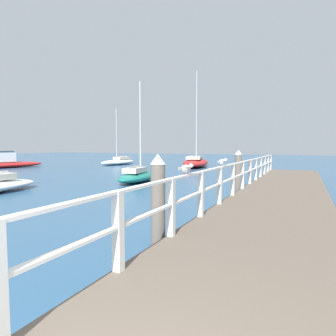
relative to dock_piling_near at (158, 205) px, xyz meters
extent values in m
cube|color=brown|center=(1.80, 6.27, -0.75)|extent=(3.00, 21.09, 0.52)
cube|color=silver|center=(0.38, -1.85, 0.04)|extent=(0.12, 0.12, 1.05)
cube|color=silver|center=(0.38, -0.22, 0.04)|extent=(0.12, 0.12, 1.05)
cube|color=silver|center=(0.38, 1.40, 0.04)|extent=(0.12, 0.12, 1.05)
cube|color=silver|center=(0.38, 3.02, 0.04)|extent=(0.12, 0.12, 1.05)
cube|color=silver|center=(0.38, 4.65, 0.04)|extent=(0.12, 0.12, 1.05)
cube|color=silver|center=(0.38, 6.27, 0.04)|extent=(0.12, 0.12, 1.05)
cube|color=silver|center=(0.38, 7.90, 0.04)|extent=(0.12, 0.12, 1.05)
cube|color=silver|center=(0.38, 9.52, 0.04)|extent=(0.12, 0.12, 1.05)
cube|color=silver|center=(0.38, 11.15, 0.04)|extent=(0.12, 0.12, 1.05)
cube|color=silver|center=(0.38, 12.77, 0.04)|extent=(0.12, 0.12, 1.05)
cube|color=silver|center=(0.38, 14.39, 0.04)|extent=(0.12, 0.12, 1.05)
cube|color=silver|center=(0.38, 16.02, 0.04)|extent=(0.12, 0.12, 1.05)
cube|color=silver|center=(0.38, 6.27, 0.54)|extent=(0.10, 19.49, 0.04)
cube|color=silver|center=(0.38, 6.27, 0.09)|extent=(0.10, 19.49, 0.04)
cylinder|color=#6B6056|center=(0.00, 0.00, -0.11)|extent=(0.28, 0.28, 1.79)
cone|color=white|center=(0.00, 0.00, 0.89)|extent=(0.29, 0.29, 0.20)
cylinder|color=#6B6056|center=(0.00, 7.29, -0.11)|extent=(0.28, 0.28, 1.79)
cone|color=white|center=(0.00, 7.29, 0.89)|extent=(0.29, 0.29, 0.20)
ellipsoid|color=white|center=(0.38, 0.48, 0.69)|extent=(0.20, 0.30, 0.15)
sphere|color=white|center=(0.42, 0.65, 0.73)|extent=(0.09, 0.09, 0.09)
cone|color=gold|center=(0.44, 0.71, 0.73)|extent=(0.04, 0.05, 0.02)
cone|color=#939399|center=(0.34, 0.32, 0.70)|extent=(0.09, 0.09, 0.07)
ellipsoid|color=#939399|center=(0.38, 0.48, 0.72)|extent=(0.23, 0.26, 0.04)
cylinder|color=tan|center=(0.35, 0.48, 0.59)|extent=(0.01, 0.01, 0.05)
cylinder|color=tan|center=(0.40, 0.47, 0.59)|extent=(0.01, 0.01, 0.05)
ellipsoid|color=white|center=(0.38, 3.27, 0.69)|extent=(0.21, 0.31, 0.15)
sphere|color=white|center=(0.43, 3.44, 0.73)|extent=(0.09, 0.09, 0.09)
cone|color=gold|center=(0.45, 3.50, 0.73)|extent=(0.04, 0.05, 0.02)
cone|color=#939399|center=(0.33, 3.11, 0.70)|extent=(0.09, 0.10, 0.07)
ellipsoid|color=#939399|center=(0.38, 3.27, 0.72)|extent=(0.24, 0.27, 0.04)
cylinder|color=tan|center=(0.35, 3.27, 0.59)|extent=(0.01, 0.01, 0.05)
cylinder|color=tan|center=(0.40, 3.26, 0.59)|extent=(0.01, 0.01, 0.05)
ellipsoid|color=red|center=(-7.86, 23.76, -0.58)|extent=(3.89, 7.53, 0.85)
cylinder|color=#B2B2B7|center=(-7.93, 24.11, 4.41)|extent=(0.10, 0.10, 9.12)
cylinder|color=#B2B2B7|center=(-7.67, 22.88, 0.20)|extent=(0.60, 2.47, 0.08)
cube|color=beige|center=(-7.68, 22.91, 0.00)|extent=(1.88, 2.81, 0.30)
ellipsoid|color=red|center=(-24.73, 14.40, -0.71)|extent=(4.05, 7.55, 0.59)
ellipsoid|color=white|center=(-17.46, 23.47, -0.70)|extent=(2.18, 5.86, 0.60)
cylinder|color=#B2B2B7|center=(-17.48, 23.19, 2.58)|extent=(0.10, 0.10, 5.97)
cylinder|color=#B2B2B7|center=(-17.42, 24.19, -0.05)|extent=(0.19, 2.02, 0.08)
cube|color=beige|center=(-17.42, 24.16, -0.25)|extent=(1.16, 2.13, 0.30)
ellipsoid|color=#197266|center=(-6.64, 10.28, -0.71)|extent=(2.19, 4.97, 0.60)
cylinder|color=#B2B2B7|center=(-6.67, 10.52, 2.33)|extent=(0.10, 0.10, 5.48)
cylinder|color=#B2B2B7|center=(-6.56, 9.69, -0.06)|extent=(0.30, 1.68, 0.08)
cube|color=beige|center=(-6.56, 9.71, -0.26)|extent=(1.10, 1.83, 0.30)
camera|label=1|loc=(2.53, -4.87, 1.12)|focal=30.95mm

